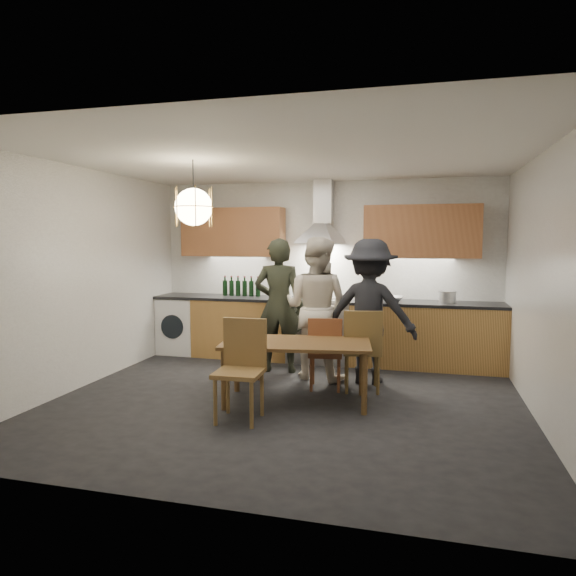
% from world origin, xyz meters
% --- Properties ---
extents(ground, '(5.00, 5.00, 0.00)m').
position_xyz_m(ground, '(0.00, 0.00, 0.00)').
color(ground, black).
rests_on(ground, ground).
extents(room_shell, '(5.02, 4.52, 2.61)m').
position_xyz_m(room_shell, '(0.00, 0.00, 1.71)').
color(room_shell, white).
rests_on(room_shell, ground).
extents(counter_run, '(5.00, 0.62, 0.90)m').
position_xyz_m(counter_run, '(0.02, 1.95, 0.45)').
color(counter_run, tan).
rests_on(counter_run, ground).
extents(range_stove, '(0.90, 0.60, 0.92)m').
position_xyz_m(range_stove, '(0.00, 1.94, 0.44)').
color(range_stove, silver).
rests_on(range_stove, ground).
extents(wall_fixtures, '(4.30, 0.54, 1.10)m').
position_xyz_m(wall_fixtures, '(0.00, 2.07, 1.87)').
color(wall_fixtures, '#B97647').
rests_on(wall_fixtures, ground).
extents(pendant_lamp, '(0.43, 0.43, 0.70)m').
position_xyz_m(pendant_lamp, '(-1.00, -0.10, 2.10)').
color(pendant_lamp, black).
rests_on(pendant_lamp, ground).
extents(dining_table, '(1.67, 1.01, 0.66)m').
position_xyz_m(dining_table, '(0.11, 0.02, 0.59)').
color(dining_table, brown).
rests_on(dining_table, ground).
extents(chair_back_left, '(0.48, 0.48, 0.80)m').
position_xyz_m(chair_back_left, '(-0.59, 0.48, 0.46)').
color(chair_back_left, brown).
rests_on(chair_back_left, ground).
extents(chair_back_mid, '(0.44, 0.44, 0.86)m').
position_xyz_m(chair_back_mid, '(0.33, 0.53, 0.49)').
color(chair_back_mid, brown).
rests_on(chair_back_mid, ground).
extents(chair_back_right, '(0.50, 0.50, 0.96)m').
position_xyz_m(chair_back_right, '(0.75, 0.56, 0.55)').
color(chair_back_right, brown).
rests_on(chair_back_right, ground).
extents(chair_front, '(0.45, 0.45, 0.98)m').
position_xyz_m(chair_front, '(-0.29, -0.58, 0.56)').
color(chair_front, brown).
rests_on(chair_front, ground).
extents(person_left, '(0.70, 0.51, 1.77)m').
position_xyz_m(person_left, '(-0.42, 1.22, 0.88)').
color(person_left, black).
rests_on(person_left, ground).
extents(person_mid, '(1.01, 0.87, 1.78)m').
position_xyz_m(person_mid, '(0.12, 1.04, 0.89)').
color(person_mid, beige).
rests_on(person_mid, ground).
extents(person_right, '(1.19, 0.75, 1.76)m').
position_xyz_m(person_right, '(0.79, 1.01, 0.88)').
color(person_right, black).
rests_on(person_right, ground).
extents(mixing_bowl, '(0.32, 0.32, 0.08)m').
position_xyz_m(mixing_bowl, '(1.00, 1.86, 0.94)').
color(mixing_bowl, silver).
rests_on(mixing_bowl, counter_run).
extents(stock_pot, '(0.26, 0.26, 0.16)m').
position_xyz_m(stock_pot, '(1.73, 1.90, 0.98)').
color(stock_pot, '#B5B5B9').
rests_on(stock_pot, counter_run).
extents(wine_bottles, '(0.60, 0.07, 0.30)m').
position_xyz_m(wine_bottles, '(-1.24, 2.04, 1.05)').
color(wine_bottles, black).
rests_on(wine_bottles, counter_run).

